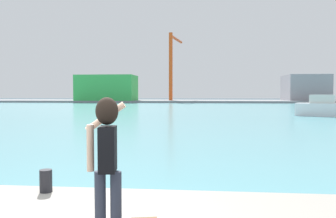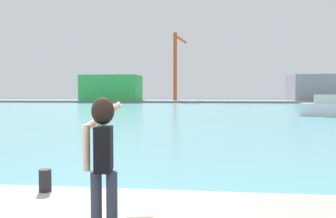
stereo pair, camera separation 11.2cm
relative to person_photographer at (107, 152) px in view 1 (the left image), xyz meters
The scene contains 9 objects.
ground_plane 50.21m from the person_photographer, 90.93° to the left, with size 220.00×220.00×0.00m, color #334751.
harbor_water 52.21m from the person_photographer, 90.89° to the left, with size 140.00×100.00×0.02m, color #599EA8.
far_shore_dock 92.19m from the person_photographer, 90.50° to the left, with size 140.00×20.00×0.54m, color gray.
person_photographer is the anchor object (origin of this frame).
harbor_bollard 2.59m from the person_photographer, 132.41° to the left, with size 0.22×0.22×0.41m, color black.
boat_moored 37.16m from the person_photographer, 66.93° to the left, with size 7.28×4.73×2.29m.
warehouse_left 90.14m from the person_photographer, 105.72° to the left, with size 15.20×9.14×6.68m, color green.
warehouse_right 96.82m from the person_photographer, 72.93° to the left, with size 10.47×11.60×6.77m, color gray.
port_crane 91.31m from the person_photographer, 94.58° to the left, with size 2.85×13.07×18.07m.
Camera 1 is at (1.99, -4.34, 2.46)m, focal length 37.21 mm.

